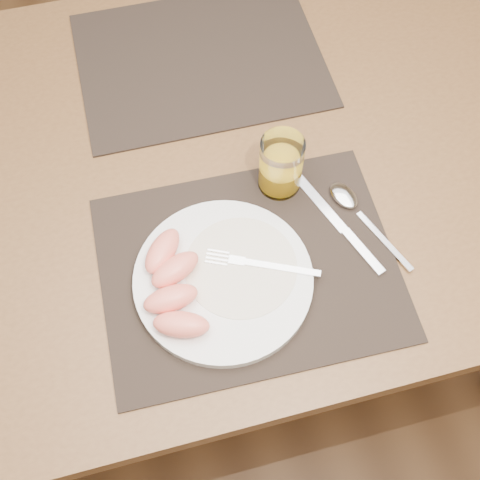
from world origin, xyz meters
name	(u,v)px	position (x,y,z in m)	size (l,w,h in m)	color
ground	(232,313)	(0.00, 0.00, 0.00)	(5.00, 5.00, 0.00)	brown
table	(227,180)	(0.00, 0.00, 0.67)	(1.40, 0.90, 0.75)	brown
placemat_near	(249,267)	(-0.02, -0.22, 0.75)	(0.45, 0.35, 0.00)	black
placemat_far	(200,60)	(0.00, 0.22, 0.75)	(0.45, 0.35, 0.00)	black
plate	(223,279)	(-0.06, -0.23, 0.76)	(0.27, 0.27, 0.02)	white
plate_dressing	(241,266)	(-0.03, -0.22, 0.77)	(0.17, 0.17, 0.00)	white
fork	(252,263)	(-0.01, -0.22, 0.77)	(0.17, 0.09, 0.00)	silver
knife	(344,231)	(0.14, -0.20, 0.76)	(0.09, 0.21, 0.01)	silver
spoon	(350,202)	(0.17, -0.15, 0.76)	(0.09, 0.19, 0.01)	silver
juice_glass	(281,167)	(0.07, -0.08, 0.80)	(0.07, 0.07, 0.11)	white
grapefruit_wedges	(172,285)	(-0.14, -0.24, 0.79)	(0.10, 0.20, 0.03)	#FF8168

